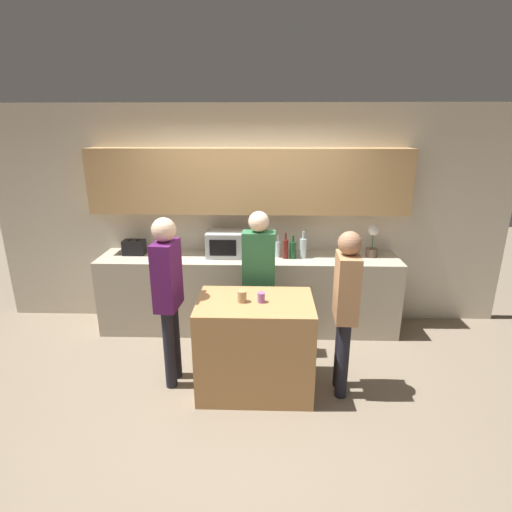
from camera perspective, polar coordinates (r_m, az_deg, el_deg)
name	(u,v)px	position (r m, az deg, el deg)	size (l,w,h in m)	color
ground_plane	(242,396)	(3.99, -1.99, -19.38)	(14.00, 14.00, 0.00)	#7F705B
back_wall	(249,203)	(4.92, -0.95, 7.51)	(6.40, 0.40, 2.70)	beige
back_counter	(249,293)	(4.97, -1.03, -5.27)	(3.60, 0.62, 0.94)	#B7AD99
kitchen_island	(255,345)	(3.86, -0.11, -12.62)	(1.06, 0.71, 0.91)	#B27F4C
microwave	(229,243)	(4.83, -3.93, 1.81)	(0.52, 0.39, 0.30)	#B7BABC
toaster	(134,247)	(5.10, -17.00, 1.20)	(0.26, 0.16, 0.18)	black
potted_plant	(373,241)	(4.96, 16.31, 2.12)	(0.14, 0.14, 0.39)	brown
bottle_0	(278,249)	(4.78, 3.13, 1.04)	(0.06, 0.06, 0.27)	silver
bottle_1	(285,249)	(4.73, 4.21, 1.07)	(0.07, 0.07, 0.31)	maroon
bottle_2	(293,250)	(4.75, 5.30, 0.92)	(0.08, 0.08, 0.28)	#194723
bottle_3	(303,248)	(4.77, 6.73, 1.20)	(0.08, 0.08, 0.32)	silver
cup_0	(261,297)	(3.61, 0.75, -5.94)	(0.07, 0.07, 0.09)	#92579D
cup_1	(242,296)	(3.62, -1.98, -5.78)	(0.08, 0.08, 0.11)	tan
person_left	(259,273)	(4.20, 0.39, -2.44)	(0.35, 0.21, 1.62)	black
person_center	(168,289)	(3.80, -12.47, -4.62)	(0.22, 0.35, 1.67)	black
person_right	(346,302)	(3.68, 12.68, -6.37)	(0.21, 0.35, 1.58)	black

